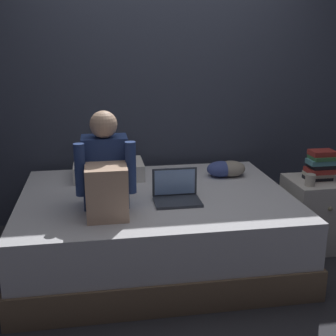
% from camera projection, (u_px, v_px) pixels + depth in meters
% --- Properties ---
extents(ground_plane, '(8.00, 8.00, 0.00)m').
position_uv_depth(ground_plane, '(189.00, 277.00, 3.14)').
color(ground_plane, '#2D2D33').
extents(wall_back, '(5.60, 0.10, 2.70)m').
position_uv_depth(wall_back, '(163.00, 72.00, 3.89)').
color(wall_back, '#383D4C').
rests_on(wall_back, ground_plane).
extents(bed, '(2.00, 1.50, 0.54)m').
position_uv_depth(bed, '(156.00, 227.00, 3.31)').
color(bed, '#7A6047').
rests_on(bed, ground_plane).
extents(nightstand, '(0.44, 0.46, 0.56)m').
position_uv_depth(nightstand, '(315.00, 213.00, 3.54)').
color(nightstand, beige).
rests_on(nightstand, ground_plane).
extents(person_sitting, '(0.39, 0.44, 0.66)m').
position_uv_depth(person_sitting, '(106.00, 174.00, 2.86)').
color(person_sitting, navy).
rests_on(person_sitting, bed).
extents(laptop, '(0.32, 0.23, 0.22)m').
position_uv_depth(laptop, '(176.00, 194.00, 3.07)').
color(laptop, '#333842').
rests_on(laptop, bed).
extents(pillow, '(0.56, 0.36, 0.13)m').
position_uv_depth(pillow, '(109.00, 170.00, 3.60)').
color(pillow, silver).
rests_on(pillow, bed).
extents(book_stack, '(0.22, 0.17, 0.24)m').
position_uv_depth(book_stack, '(321.00, 165.00, 3.44)').
color(book_stack, black).
rests_on(book_stack, nightstand).
extents(mug, '(0.08, 0.08, 0.09)m').
position_uv_depth(mug, '(310.00, 180.00, 3.31)').
color(mug, '#BCB2A3').
rests_on(mug, nightstand).
extents(clothes_pile, '(0.32, 0.20, 0.13)m').
position_uv_depth(clothes_pile, '(226.00, 169.00, 3.63)').
color(clothes_pile, '#3D4C8E').
rests_on(clothes_pile, bed).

